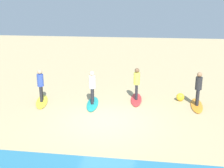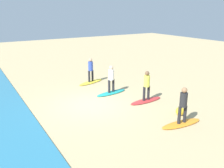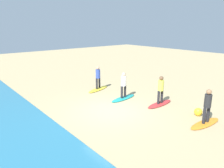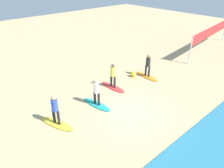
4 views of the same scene
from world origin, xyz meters
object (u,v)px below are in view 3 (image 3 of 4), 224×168
object	(u,v)px
surfboard_orange	(205,123)
surfer_orange	(208,104)
surfboard_teal	(123,98)
beach_ball	(198,112)
surfboard_yellow	(98,89)
surfer_red	(161,88)
surfer_yellow	(98,76)
surfer_teal	(124,83)
surfboard_red	(160,104)

from	to	relation	value
surfboard_orange	surfer_orange	world-z (taller)	surfer_orange
surfboard_teal	beach_ball	bearing A→B (deg)	98.17
surfboard_yellow	surfboard_teal	bearing A→B (deg)	73.76
surfer_red	beach_ball	xyz separation A→B (m)	(-2.27, -0.23, -0.83)
surfboard_orange	surfboard_teal	distance (m)	5.16
surfboard_orange	surfboard_teal	world-z (taller)	same
surfer_orange	surfer_yellow	bearing A→B (deg)	3.92
surfer_red	beach_ball	size ratio (longest dim) A/B	3.94
surfer_yellow	surfboard_yellow	bearing A→B (deg)	-26.57
surfboard_orange	surfboard_yellow	bearing A→B (deg)	-81.43
surfer_red	surfer_yellow	xyz separation A→B (m)	(4.78, 0.99, 0.00)
surfboard_orange	beach_ball	distance (m)	1.02
surfboard_orange	surfer_red	size ratio (longest dim) A/B	1.28
surfer_red	surfboard_teal	world-z (taller)	surfer_red
surfboard_orange	beach_ball	xyz separation A→B (m)	(0.74, -0.68, 0.16)
surfer_teal	surfer_yellow	world-z (taller)	same
surfboard_yellow	surfer_teal	bearing A→B (deg)	73.76
surfer_red	surfboard_yellow	xyz separation A→B (m)	(4.78, 0.99, -0.99)
surfboard_orange	surfer_yellow	xyz separation A→B (m)	(7.79, 0.53, 0.99)
surfboard_teal	surfboard_yellow	size ratio (longest dim) A/B	1.00
beach_ball	surfboard_orange	bearing A→B (deg)	137.13
surfboard_red	surfboard_yellow	world-z (taller)	same
surfboard_red	surfboard_teal	xyz separation A→B (m)	(2.13, 0.95, 0.00)
surfer_orange	surfboard_teal	distance (m)	5.26
surfer_orange	surfboard_yellow	size ratio (longest dim) A/B	0.78
surfer_yellow	beach_ball	world-z (taller)	surfer_yellow
surfer_orange	surfer_red	xyz separation A→B (m)	(3.01, -0.46, 0.00)
surfer_orange	surfer_teal	bearing A→B (deg)	5.53
surfboard_teal	beach_ball	world-z (taller)	beach_ball
surfboard_orange	surfer_orange	bearing A→B (deg)	0.00
surfboard_yellow	surfer_yellow	size ratio (longest dim) A/B	1.28
surfer_red	surfer_teal	world-z (taller)	same
surfer_orange	surfboard_yellow	bearing A→B (deg)	3.92
surfboard_red	surfer_orange	bearing A→B (deg)	79.10
surfer_red	surfboard_orange	bearing A→B (deg)	171.39
surfer_orange	beach_ball	xyz separation A→B (m)	(0.74, -0.68, -0.83)
surfer_teal	surfer_red	bearing A→B (deg)	-155.93
surfboard_teal	beach_ball	xyz separation A→B (m)	(-4.40, -1.18, 0.16)
beach_ball	surfer_orange	bearing A→B (deg)	137.13
surfboard_teal	surfboard_yellow	bearing A→B (deg)	-96.07
surfer_red	surfer_yellow	world-z (taller)	same
surfer_red	beach_ball	distance (m)	2.43
surfboard_orange	surfer_teal	bearing A→B (deg)	-79.82
surfer_teal	beach_ball	world-z (taller)	surfer_teal
surfboard_yellow	surfer_yellow	distance (m)	0.99
surfboard_orange	surfboard_yellow	world-z (taller)	same
surfboard_orange	surfboard_yellow	xyz separation A→B (m)	(7.79, 0.53, 0.00)
surfer_red	surfer_teal	distance (m)	2.34
surfer_yellow	surfboard_orange	bearing A→B (deg)	-176.08
surfer_orange	surfer_teal	size ratio (longest dim) A/B	1.00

